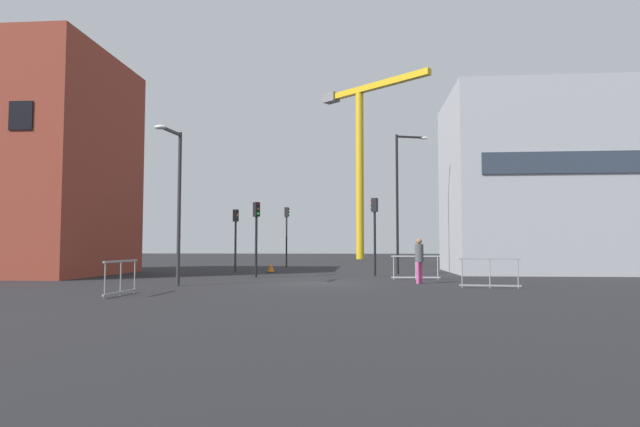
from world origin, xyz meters
The scene contains 15 objects.
ground centered at (0.00, 0.00, 0.00)m, with size 160.00×160.00×0.00m, color black.
brick_building centered at (-16.02, 4.58, 5.78)m, with size 9.92×8.72×11.55m.
office_block centered at (13.39, 9.17, 5.07)m, with size 12.75×7.97×10.15m.
construction_crane centered at (1.97, 38.77, 13.31)m, with size 12.02×10.41×20.09m.
streetlamp_tall centered at (4.13, 7.06, 4.45)m, with size 1.82×0.65×7.57m.
streetlamp_short centered at (-5.01, -2.32, 3.56)m, with size 0.51×1.66×5.90m.
traffic_light_corner centered at (-3.38, 15.85, 2.85)m, with size 0.37×0.25×4.28m.
traffic_light_crosswalk centered at (-5.33, 8.54, 2.46)m, with size 0.37×0.37×3.63m.
traffic_light_median centered at (-3.09, 3.49, 2.46)m, with size 0.37×0.37×3.63m.
traffic_light_island centered at (2.65, 5.11, 2.65)m, with size 0.39×0.33×3.94m.
pedestrian_walking centered at (4.31, -0.12, 1.07)m, with size 0.34×0.34×1.82m.
safety_barrier_mid_span centered at (4.41, 2.39, 0.56)m, with size 2.19×0.12×1.08m.
safety_barrier_left_run centered at (6.57, -2.33, 0.56)m, with size 2.14×0.28×1.08m.
safety_barrier_rear centered at (-5.35, -6.09, 0.56)m, with size 0.12×2.11×1.08m.
traffic_cone_orange centered at (-3.24, 8.54, 0.24)m, with size 0.52×0.52×0.52m.
Camera 1 is at (2.02, -21.87, 1.52)m, focal length 29.84 mm.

